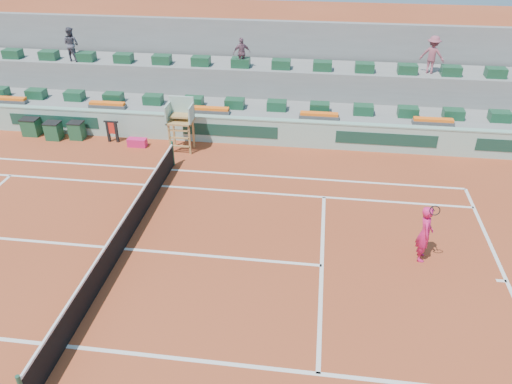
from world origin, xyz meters
TOP-DOWN VIEW (x-y plane):
  - ground at (0.00, 0.00)m, footprint 90.00×90.00m
  - seating_tier_lower at (0.00, 10.70)m, footprint 36.00×4.00m
  - seating_tier_upper at (0.00, 12.30)m, footprint 36.00×2.40m
  - stadium_back_wall at (0.00, 13.90)m, footprint 36.00×0.40m
  - player_bag at (-2.15, 7.50)m, footprint 0.86×0.38m
  - spectator_left at (-6.64, 11.63)m, footprint 0.95×0.82m
  - spectator_mid at (2.08, 11.58)m, footprint 0.92×0.63m
  - spectator_right at (11.07, 11.95)m, footprint 1.28×1.01m
  - court_lines at (0.00, 0.00)m, footprint 23.89×11.09m
  - tennis_net at (0.00, 0.00)m, footprint 0.10×11.97m
  - advertising_hoarding at (0.02, 8.50)m, footprint 36.00×0.34m
  - umpire_chair at (0.00, 7.50)m, footprint 1.10×0.90m
  - seat_row_lower at (0.00, 9.80)m, footprint 32.90×0.60m
  - seat_row_upper at (0.00, 11.70)m, footprint 32.90×0.60m
  - flower_planters at (-1.50, 9.00)m, footprint 26.80×0.36m
  - drink_cooler_a at (-5.21, 7.93)m, footprint 0.67×0.58m
  - drink_cooler_b at (-6.28, 7.76)m, footprint 0.71×0.62m
  - drink_cooler_c at (-7.56, 8.09)m, footprint 0.81×0.70m
  - towel_rack at (-3.42, 7.82)m, footprint 0.69×0.11m
  - tennis_player at (9.48, 0.81)m, footprint 0.51×0.93m

SIDE VIEW (x-z plane):
  - ground at x=0.00m, z-range 0.00..0.00m
  - court_lines at x=0.00m, z-range 0.00..0.01m
  - player_bag at x=-2.15m, z-range 0.00..0.38m
  - drink_cooler_a at x=-5.21m, z-range 0.00..0.84m
  - drink_cooler_b at x=-6.28m, z-range 0.00..0.84m
  - drink_cooler_c at x=-7.56m, z-range 0.00..0.84m
  - tennis_net at x=0.00m, z-range -0.02..1.08m
  - seating_tier_lower at x=0.00m, z-range 0.00..1.20m
  - towel_rack at x=-3.42m, z-range 0.09..1.12m
  - advertising_hoarding at x=0.02m, z-range 0.00..1.26m
  - tennis_player at x=9.48m, z-range -0.18..2.09m
  - seating_tier_upper at x=0.00m, z-range 0.00..2.60m
  - flower_planters at x=-1.50m, z-range 1.19..1.47m
  - seat_row_lower at x=0.00m, z-range 1.20..1.64m
  - umpire_chair at x=0.00m, z-range 0.34..2.74m
  - stadium_back_wall at x=0.00m, z-range 0.00..4.40m
  - seat_row_upper at x=0.00m, z-range 2.60..3.04m
  - spectator_mid at x=2.08m, z-range 2.60..4.06m
  - spectator_left at x=-6.64m, z-range 2.60..4.28m
  - spectator_right at x=11.07m, z-range 2.60..4.34m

